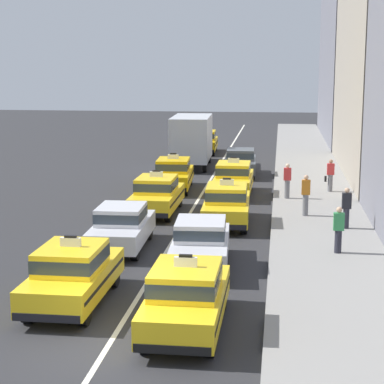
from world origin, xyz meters
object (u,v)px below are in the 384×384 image
taxi_right_third (227,204)px  pedestrian_far_corner (306,195)px  pedestrian_near_crosswalk (346,208)px  sedan_left_second (122,226)px  pedestrian_mid_block (330,175)px  pedestrian_by_storefront (287,181)px  pedestrian_trailing (339,230)px  taxi_right_fourth (233,178)px  taxi_left_fourth (173,174)px  sedan_right_second (201,242)px  taxi_left_nearest (73,273)px  taxi_right_nearest (186,296)px  taxi_left_third (157,194)px  box_truck_left_fifth (193,139)px  sedan_right_fifth (240,161)px  taxi_left_sixth (204,141)px

taxi_right_third → pedestrian_far_corner: bearing=24.6°
pedestrian_near_crosswalk → sedan_left_second: bearing=-156.3°
sedan_left_second → pedestrian_far_corner: bearing=40.6°
sedan_left_second → pedestrian_mid_block: (8.04, 11.51, 0.12)m
sedan_left_second → pedestrian_near_crosswalk: 8.87m
pedestrian_mid_block → pedestrian_by_storefront: pedestrian_by_storefront is taller
sedan_left_second → pedestrian_by_storefront: (5.88, 9.44, 0.15)m
pedestrian_mid_block → pedestrian_trailing: (-0.50, -11.59, -0.01)m
taxi_right_fourth → pedestrian_far_corner: bearing=-55.4°
taxi_left_fourth → taxi_right_third: 8.18m
pedestrian_near_crosswalk → pedestrian_trailing: 3.69m
sedan_right_second → pedestrian_by_storefront: bearing=75.9°
taxi_left_nearest → taxi_right_nearest: (3.33, -1.46, 0.00)m
taxi_left_third → pedestrian_trailing: (7.33, -5.97, 0.08)m
box_truck_left_fifth → sedan_right_fifth: 4.78m
box_truck_left_fifth → taxi_left_third: bearing=-89.0°
sedan_right_second → pedestrian_mid_block: size_ratio=2.69×
taxi_right_nearest → sedan_right_second: (-0.27, 5.36, -0.03)m
sedan_left_second → sedan_right_second: (3.04, -1.86, 0.00)m
sedan_left_second → taxi_right_fourth: size_ratio=0.95×
taxi_left_fourth → box_truck_left_fifth: box_truck_left_fifth is taller
taxi_left_fourth → sedan_right_fifth: 6.08m
taxi_left_third → pedestrian_far_corner: size_ratio=2.61×
box_truck_left_fifth → pedestrian_far_corner: (6.68, -14.52, -0.74)m
taxi_left_fourth → sedan_right_fifth: size_ratio=1.07×
sedan_right_second → sedan_right_fifth: size_ratio=1.01×
pedestrian_by_storefront → pedestrian_far_corner: 3.84m
sedan_right_second → pedestrian_trailing: (4.50, 1.78, 0.11)m
pedestrian_far_corner → taxi_left_fourth: bearing=137.8°
sedan_left_second → taxi_right_nearest: 7.94m
sedan_right_second → pedestrian_far_corner: pedestrian_far_corner is taller
taxi_left_nearest → taxi_left_third: bearing=88.9°
taxi_right_third → pedestrian_mid_block: size_ratio=2.83×
taxi_left_nearest → pedestrian_mid_block: size_ratio=2.80×
taxi_left_sixth → taxi_right_third: same height
taxi_left_nearest → sedan_right_fifth: taxi_left_nearest is taller
taxi_right_nearest → pedestrian_trailing: taxi_right_nearest is taller
box_truck_left_fifth → taxi_left_sixth: (-0.00, 6.69, -0.90)m
taxi_right_fourth → pedestrian_mid_block: bearing=10.6°
sedan_left_second → pedestrian_trailing: (7.54, -0.08, 0.11)m
box_truck_left_fifth → pedestrian_near_crosswalk: box_truck_left_fifth is taller
pedestrian_trailing → pedestrian_mid_block: bearing=87.5°
sedan_right_fifth → pedestrian_trailing: bearing=-75.7°
taxi_right_third → sedan_right_fifth: 12.64m
taxi_left_third → pedestrian_mid_block: taxi_left_third is taller
pedestrian_trailing → sedan_left_second: bearing=179.4°
taxi_left_third → taxi_left_fourth: 5.78m
box_truck_left_fifth → pedestrian_mid_block: 11.91m
taxi_left_fourth → box_truck_left_fifth: (-0.09, 8.55, 0.90)m
taxi_right_nearest → pedestrian_mid_block: (4.73, 18.73, 0.09)m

